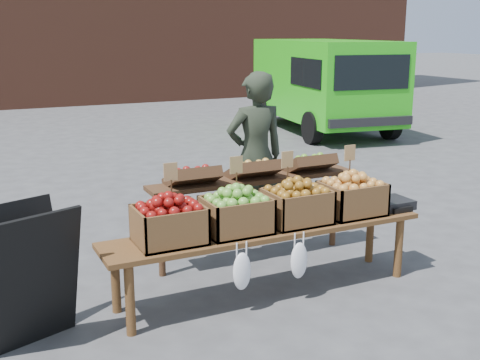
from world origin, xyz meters
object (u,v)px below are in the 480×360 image
crate_green_apples (352,198)px  vendor (255,156)px  back_table (253,207)px  weighing_scale (391,204)px  delivery_van (324,86)px  chalkboard_sign (26,276)px  crate_russet_pears (236,215)px  display_bench (267,260)px  crate_red_apples (297,206)px  crate_golden_apples (169,225)px

crate_green_apples → vendor: bearing=101.7°
back_table → weighing_scale: (1.01, -0.72, 0.09)m
delivery_van → back_table: size_ratio=2.02×
chalkboard_sign → crate_green_apples: chalkboard_sign is taller
back_table → crate_green_apples: size_ratio=4.20×
delivery_van → crate_russet_pears: delivery_van is taller
display_bench → back_table: bearing=71.3°
display_bench → crate_red_apples: crate_red_apples is taller
chalkboard_sign → display_bench: bearing=-20.5°
vendor → crate_red_apples: bearing=80.0°
vendor → crate_green_apples: (0.27, -1.29, -0.15)m
chalkboard_sign → weighing_scale: (3.10, -0.01, 0.12)m
crate_golden_apples → weighing_scale: bearing=0.0°
delivery_van → weighing_scale: 7.68m
delivery_van → crate_red_apples: delivery_van is taller
back_table → crate_red_apples: back_table is taller
crate_golden_apples → chalkboard_sign: bearing=179.4°
crate_golden_apples → crate_green_apples: (1.65, 0.00, 0.00)m
vendor → display_bench: 1.52m
vendor → crate_green_apples: 1.33m
chalkboard_sign → display_bench: chalkboard_sign is taller
crate_red_apples → crate_green_apples: same height
display_bench → crate_golden_apples: (-0.82, 0.00, 0.42)m
back_table → crate_red_apples: bearing=-87.5°
vendor → chalkboard_sign: (-2.41, -1.28, -0.37)m
crate_red_apples → delivery_van: bearing=55.0°
crate_russet_pears → crate_green_apples: size_ratio=1.00×
delivery_van → crate_red_apples: (-4.70, -6.71, -0.24)m
crate_red_apples → weighing_scale: 0.98m
vendor → back_table: 0.74m
display_bench → crate_golden_apples: size_ratio=5.40×
chalkboard_sign → back_table: bearing=-1.4°
vendor → back_table: size_ratio=0.82×
crate_green_apples → back_table: bearing=128.9°
crate_golden_apples → weighing_scale: 2.08m
chalkboard_sign → crate_red_apples: 2.14m
crate_russet_pears → weighing_scale: (1.52, 0.00, -0.10)m
crate_russet_pears → weighing_scale: size_ratio=1.47×
crate_red_apples → crate_golden_apples: bearing=180.0°
display_bench → crate_green_apples: crate_green_apples is taller
weighing_scale → crate_red_apples: bearing=180.0°
crate_red_apples → weighing_scale: crate_red_apples is taller
delivery_van → vendor: size_ratio=2.47×
chalkboard_sign → back_table: size_ratio=0.47×
crate_golden_apples → crate_russet_pears: same height
delivery_van → display_bench: size_ratio=1.57×
back_table → crate_russet_pears: (-0.52, -0.72, 0.19)m
crate_green_apples → crate_golden_apples: bearing=180.0°
crate_russet_pears → weighing_scale: bearing=0.0°
vendor → crate_golden_apples: bearing=45.4°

